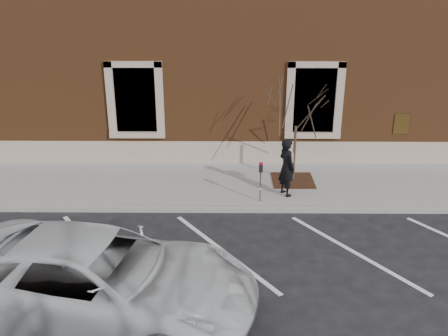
{
  "coord_description": "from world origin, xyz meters",
  "views": [
    {
      "loc": [
        0.12,
        -12.87,
        6.4
      ],
      "look_at": [
        0.0,
        0.6,
        1.1
      ],
      "focal_mm": 40.0,
      "sensor_mm": 36.0,
      "label": 1
    }
  ],
  "objects_px": {
    "parking_meter": "(261,175)",
    "white_truck": "(98,279)",
    "man": "(287,167)",
    "sapling": "(297,111)"
  },
  "relations": [
    {
      "from": "parking_meter",
      "to": "sapling",
      "type": "height_order",
      "value": "sapling"
    },
    {
      "from": "man",
      "to": "parking_meter",
      "type": "distance_m",
      "value": 0.94
    },
    {
      "from": "sapling",
      "to": "parking_meter",
      "type": "bearing_deg",
      "value": -126.66
    },
    {
      "from": "man",
      "to": "white_truck",
      "type": "relative_size",
      "value": 0.28
    },
    {
      "from": "parking_meter",
      "to": "sapling",
      "type": "bearing_deg",
      "value": 56.5
    },
    {
      "from": "parking_meter",
      "to": "white_truck",
      "type": "bearing_deg",
      "value": -121.04
    },
    {
      "from": "parking_meter",
      "to": "sapling",
      "type": "distance_m",
      "value": 2.43
    },
    {
      "from": "sapling",
      "to": "white_truck",
      "type": "bearing_deg",
      "value": -124.79
    },
    {
      "from": "parking_meter",
      "to": "sapling",
      "type": "xyz_separation_m",
      "value": [
        1.15,
        1.55,
        1.48
      ]
    },
    {
      "from": "parking_meter",
      "to": "white_truck",
      "type": "relative_size",
      "value": 0.19
    }
  ]
}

